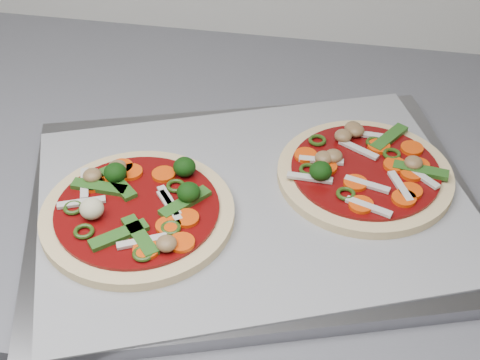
# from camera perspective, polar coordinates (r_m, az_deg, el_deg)

# --- Properties ---
(baking_tray) EXTENTS (0.54, 0.47, 0.02)m
(baking_tray) POSITION_cam_1_polar(r_m,az_deg,el_deg) (0.70, 1.17, -2.16)
(baking_tray) COLOR gray
(baking_tray) RESTS_ON countertop
(parchment) EXTENTS (0.53, 0.46, 0.00)m
(parchment) POSITION_cam_1_polar(r_m,az_deg,el_deg) (0.70, 1.18, -1.64)
(parchment) COLOR gray
(parchment) RESTS_ON baking_tray
(pizza_left) EXTENTS (0.27, 0.27, 0.03)m
(pizza_left) POSITION_cam_1_polar(r_m,az_deg,el_deg) (0.68, -8.73, -2.53)
(pizza_left) COLOR #DABF84
(pizza_left) RESTS_ON parchment
(pizza_right) EXTENTS (0.20, 0.20, 0.03)m
(pizza_right) POSITION_cam_1_polar(r_m,az_deg,el_deg) (0.73, 10.56, 0.75)
(pizza_right) COLOR #DABF84
(pizza_right) RESTS_ON parchment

